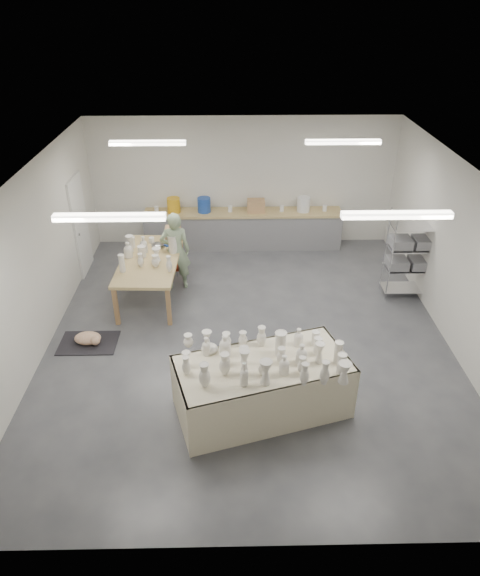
{
  "coord_description": "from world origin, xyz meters",
  "views": [
    {
      "loc": [
        -0.29,
        -7.48,
        5.42
      ],
      "look_at": [
        -0.14,
        -0.07,
        1.05
      ],
      "focal_mm": 32.0,
      "sensor_mm": 36.0,
      "label": 1
    }
  ],
  "objects_px": {
    "potter": "(175,251)",
    "work_table": "(152,255)",
    "red_stool": "(178,267)",
    "drying_table": "(262,385)"
  },
  "relations": [
    {
      "from": "red_stool",
      "to": "drying_table",
      "type": "bearing_deg",
      "value": -68.32
    },
    {
      "from": "drying_table",
      "to": "red_stool",
      "type": "relative_size",
      "value": 5.81
    },
    {
      "from": "work_table",
      "to": "potter",
      "type": "height_order",
      "value": "potter"
    },
    {
      "from": "red_stool",
      "to": "potter",
      "type": "bearing_deg",
      "value": -90.0
    },
    {
      "from": "drying_table",
      "to": "red_stool",
      "type": "distance_m",
      "value": 4.21
    },
    {
      "from": "potter",
      "to": "red_stool",
      "type": "distance_m",
      "value": 0.57
    },
    {
      "from": "drying_table",
      "to": "red_stool",
      "type": "height_order",
      "value": "drying_table"
    },
    {
      "from": "work_table",
      "to": "red_stool",
      "type": "bearing_deg",
      "value": 49.91
    },
    {
      "from": "drying_table",
      "to": "work_table",
      "type": "xyz_separation_m",
      "value": [
        -1.99,
        3.42,
        0.38
      ]
    },
    {
      "from": "potter",
      "to": "work_table",
      "type": "bearing_deg",
      "value": 20.27
    }
  ]
}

